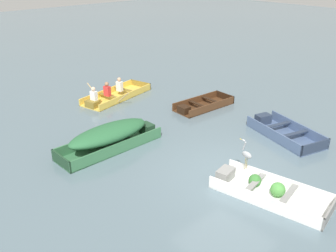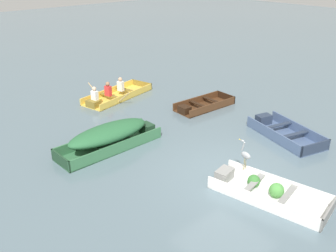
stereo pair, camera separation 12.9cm
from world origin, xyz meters
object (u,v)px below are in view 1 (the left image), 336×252
at_px(skiff_dark_varnish_mid_moored, 202,105).
at_px(skiff_slate_blue_far_moored, 282,132).
at_px(skiff_green_near_moored, 110,135).
at_px(rowboat_yellow_with_crew, 113,95).
at_px(dinghy_white_foreground, 266,190).
at_px(heron_on_dinghy, 246,154).

height_order(skiff_dark_varnish_mid_moored, skiff_slate_blue_far_moored, skiff_slate_blue_far_moored).
height_order(skiff_green_near_moored, rowboat_yellow_with_crew, rowboat_yellow_with_crew).
xyz_separation_m(skiff_slate_blue_far_moored, rowboat_yellow_with_crew, (-2.29, 7.10, 0.05)).
relative_size(skiff_green_near_moored, rowboat_yellow_with_crew, 0.99).
bearing_deg(skiff_green_near_moored, skiff_dark_varnish_mid_moored, 5.13).
height_order(dinghy_white_foreground, heron_on_dinghy, heron_on_dinghy).
relative_size(rowboat_yellow_with_crew, heron_on_dinghy, 4.31).
distance_m(dinghy_white_foreground, rowboat_yellow_with_crew, 8.91).
xyz_separation_m(skiff_green_near_moored, skiff_dark_varnish_mid_moored, (4.87, 0.44, -0.36)).
height_order(dinghy_white_foreground, skiff_dark_varnish_mid_moored, dinghy_white_foreground).
relative_size(skiff_dark_varnish_mid_moored, heron_on_dinghy, 3.17).
distance_m(dinghy_white_foreground, skiff_dark_varnish_mid_moored, 6.37).
relative_size(dinghy_white_foreground, skiff_slate_blue_far_moored, 1.08).
xyz_separation_m(skiff_dark_varnish_mid_moored, skiff_slate_blue_far_moored, (0.19, -3.71, 0.02)).
height_order(skiff_dark_varnish_mid_moored, heron_on_dinghy, heron_on_dinghy).
xyz_separation_m(dinghy_white_foreground, heron_on_dinghy, (0.06, 0.76, 0.76)).
bearing_deg(skiff_green_near_moored, dinghy_white_foreground, -72.90).
bearing_deg(skiff_slate_blue_far_moored, skiff_green_near_moored, 147.10).
relative_size(dinghy_white_foreground, skiff_dark_varnish_mid_moored, 1.21).
xyz_separation_m(skiff_green_near_moored, heron_on_dinghy, (1.60, -4.23, 0.43)).
distance_m(skiff_green_near_moored, rowboat_yellow_with_crew, 4.74).
relative_size(skiff_dark_varnish_mid_moored, rowboat_yellow_with_crew, 0.73).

